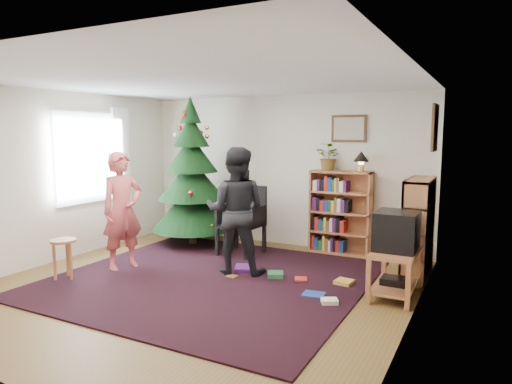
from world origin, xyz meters
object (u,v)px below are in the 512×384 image
at_px(armchair, 245,217).
at_px(person_standing, 123,211).
at_px(bookshelf_right, 418,227).
at_px(tv_stand, 395,269).
at_px(stool, 64,249).
at_px(picture_right, 435,128).
at_px(christmas_tree, 192,184).
at_px(person_by_chair, 236,211).
at_px(table_lamp, 361,158).
at_px(crt_tv, 396,231).
at_px(bookshelf_back, 341,212).
at_px(potted_plant, 329,157).
at_px(picture_back, 349,129).

xyz_separation_m(armchair, person_standing, (-1.11, -1.48, 0.24)).
distance_m(bookshelf_right, tv_stand, 0.94).
bearing_deg(stool, picture_right, 29.41).
height_order(picture_right, tv_stand, picture_right).
bearing_deg(christmas_tree, person_by_chair, -35.82).
relative_size(picture_right, table_lamp, 1.93).
distance_m(crt_tv, person_standing, 3.62).
distance_m(bookshelf_back, potted_plant, 0.87).
bearing_deg(table_lamp, armchair, -156.67).
bearing_deg(armchair, table_lamp, 27.64).
bearing_deg(armchair, bookshelf_right, 4.96).
relative_size(picture_right, christmas_tree, 0.24).
bearing_deg(picture_back, bookshelf_right, -34.14).
distance_m(christmas_tree, bookshelf_back, 2.50).
distance_m(christmas_tree, crt_tv, 3.66).
distance_m(christmas_tree, tv_stand, 3.72).
bearing_deg(stool, potted_plant, 48.89).
relative_size(bookshelf_right, armchair, 1.22).
height_order(person_standing, potted_plant, potted_plant).
distance_m(bookshelf_right, person_by_chair, 2.40).
relative_size(picture_right, crt_tv, 1.18).
bearing_deg(christmas_tree, stool, -98.62).
bearing_deg(stool, person_standing, 67.09).
bearing_deg(bookshelf_right, potted_plant, 65.16).
height_order(christmas_tree, table_lamp, christmas_tree).
relative_size(tv_stand, table_lamp, 2.78).
distance_m(picture_right, person_standing, 4.29).
xyz_separation_m(person_by_chair, potted_plant, (0.74, 1.64, 0.66)).
xyz_separation_m(christmas_tree, crt_tv, (3.53, -0.95, -0.26)).
relative_size(picture_right, bookshelf_right, 0.46).
distance_m(tv_stand, potted_plant, 2.36).
bearing_deg(bookshelf_right, table_lamp, 54.78).
relative_size(stool, person_standing, 0.33).
bearing_deg(picture_back, stool, -132.61).
relative_size(picture_back, armchair, 0.51).
xyz_separation_m(bookshelf_back, bookshelf_right, (1.25, -0.67, 0.00)).
height_order(armchair, table_lamp, table_lamp).
distance_m(armchair, stool, 2.64).
bearing_deg(person_by_chair, tv_stand, 166.24).
relative_size(crt_tv, potted_plant, 1.18).
bearing_deg(christmas_tree, person_standing, -91.42).
bearing_deg(bookshelf_back, stool, -133.27).
height_order(person_by_chair, table_lamp, person_by_chair).
relative_size(crt_tv, stool, 0.95).
distance_m(crt_tv, stool, 4.13).
bearing_deg(table_lamp, bookshelf_back, 180.00).
bearing_deg(picture_back, person_by_chair, -119.44).
relative_size(picture_right, potted_plant, 1.39).
bearing_deg(crt_tv, picture_back, 122.48).
height_order(armchair, stool, armchair).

